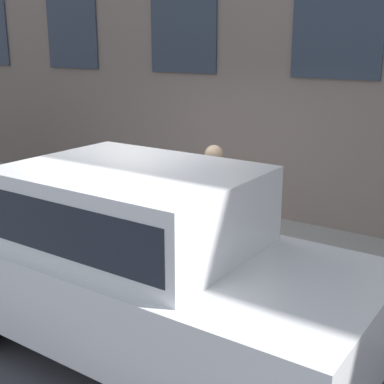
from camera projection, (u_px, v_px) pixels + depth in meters
ground_plane at (138, 283)px, 6.43m from camera, size 80.00×80.00×0.00m
sidewalk at (201, 242)px, 7.49m from camera, size 2.74×60.00×0.17m
fire_hydrant at (170, 231)px, 6.53m from camera, size 0.31×0.43×0.79m
person at (214, 191)px, 6.53m from camera, size 0.35×0.23×1.44m
parked_car_white_near at (135, 256)px, 4.79m from camera, size 1.82×4.32×1.76m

